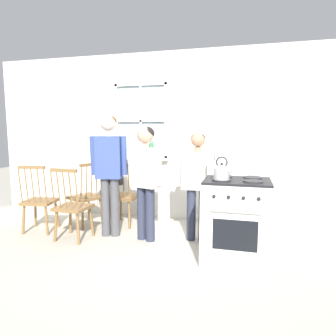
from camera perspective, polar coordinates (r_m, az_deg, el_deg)
ground_plane at (r=3.83m, az=-4.27°, el=-15.27°), size 16.00×16.00×0.00m
wall_back at (r=4.88m, az=1.22°, el=5.74°), size 6.40×0.16×2.70m
chair_by_window at (r=4.70m, az=-8.43°, el=-5.41°), size 0.47×0.46×0.98m
chair_near_wall at (r=4.79m, az=-15.29°, el=-5.37°), size 0.54×0.55×0.98m
chair_center_cluster at (r=4.72m, az=-23.33°, el=-5.88°), size 0.48×0.47×0.98m
chair_near_stove at (r=4.22m, az=-17.77°, el=-7.14°), size 0.44×0.42×0.98m
person_elderly_left at (r=4.14m, az=-11.16°, el=0.94°), size 0.51×0.27×1.67m
person_teen_center at (r=3.92m, az=-4.31°, el=-0.66°), size 0.53×0.31×1.51m
person_adult_right at (r=3.92m, az=5.66°, el=-1.74°), size 0.57×0.24×1.43m
stove at (r=3.50m, az=12.86°, el=-9.44°), size 0.73×0.68×1.08m
kettle at (r=3.26m, az=10.18°, el=-0.66°), size 0.21×0.17×0.25m
potted_plant at (r=4.90m, az=-3.21°, el=3.01°), size 0.16×0.16×0.34m
handbag at (r=4.44m, az=-10.08°, el=-1.36°), size 0.23×0.21×0.31m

